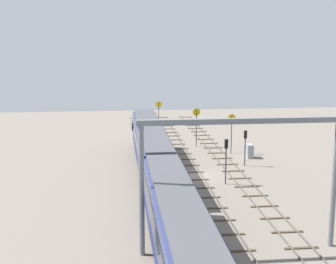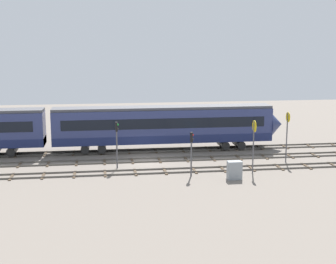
% 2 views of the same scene
% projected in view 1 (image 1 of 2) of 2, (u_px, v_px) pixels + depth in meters
% --- Properties ---
extents(ground_plane, '(93.74, 93.74, 0.00)m').
position_uv_depth(ground_plane, '(195.00, 176.00, 49.98)').
color(ground_plane, slate).
extents(track_near_foreground, '(77.74, 2.40, 0.16)m').
position_uv_depth(track_near_foreground, '(236.00, 174.00, 50.43)').
color(track_near_foreground, '#59544C').
rests_on(track_near_foreground, ground).
extents(track_second_near, '(77.74, 2.40, 0.16)m').
position_uv_depth(track_second_near, '(195.00, 176.00, 49.96)').
color(track_second_near, '#59544C').
rests_on(track_second_near, ground).
extents(track_with_train, '(77.74, 2.40, 0.16)m').
position_uv_depth(track_with_train, '(152.00, 177.00, 49.50)').
color(track_with_train, '#59544C').
rests_on(track_with_train, ground).
extents(train, '(50.40, 3.24, 4.80)m').
position_uv_depth(train, '(161.00, 179.00, 39.81)').
color(train, navy).
rests_on(train, ground).
extents(overhead_gantry, '(0.40, 13.58, 9.03)m').
position_uv_depth(overhead_gantry, '(241.00, 158.00, 31.39)').
color(overhead_gantry, slate).
rests_on(overhead_gantry, ground).
extents(speed_sign_near_foreground, '(0.14, 1.10, 4.95)m').
position_uv_depth(speed_sign_near_foreground, '(232.00, 127.00, 59.09)').
color(speed_sign_near_foreground, '#4C4C51').
rests_on(speed_sign_near_foreground, ground).
extents(speed_sign_mid_trackside, '(0.14, 1.02, 5.09)m').
position_uv_depth(speed_sign_mid_trackside, '(196.00, 121.00, 63.18)').
color(speed_sign_mid_trackside, '#4C4C51').
rests_on(speed_sign_mid_trackside, ground).
extents(speed_sign_far_trackside, '(0.14, 0.95, 4.84)m').
position_uv_depth(speed_sign_far_trackside, '(159.00, 112.00, 71.89)').
color(speed_sign_far_trackside, '#4C4C51').
rests_on(speed_sign_far_trackside, ground).
extents(signal_light_trackside_approach, '(0.31, 0.32, 4.49)m').
position_uv_depth(signal_light_trackside_approach, '(226.00, 155.00, 46.78)').
color(signal_light_trackside_approach, '#4C4C51').
rests_on(signal_light_trackside_approach, ground).
extents(signal_light_trackside_departure, '(0.31, 0.32, 4.03)m').
position_uv_depth(signal_light_trackside_departure, '(245.00, 143.00, 53.57)').
color(signal_light_trackside_departure, '#4C4C51').
rests_on(signal_light_trackside_departure, ground).
extents(relay_cabinet, '(1.28, 0.71, 1.63)m').
position_uv_depth(relay_cabinet, '(249.00, 151.00, 57.58)').
color(relay_cabinet, gray).
rests_on(relay_cabinet, ground).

